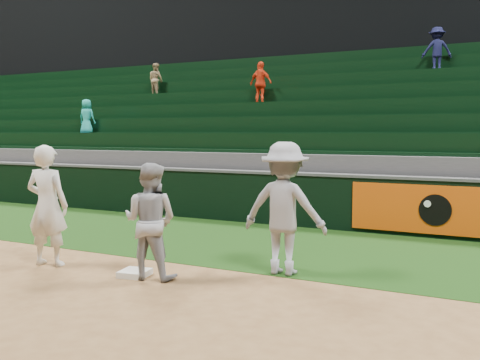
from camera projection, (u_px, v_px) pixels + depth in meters
name	position (u px, v px, depth m)	size (l,w,h in m)	color
ground	(151.00, 278.00, 7.98)	(70.00, 70.00, 0.00)	brown
foul_grass	(242.00, 241.00, 10.65)	(36.00, 4.20, 0.01)	black
upper_deck	(393.00, 43.00, 22.95)	(40.00, 12.00, 12.00)	black
first_base	(135.00, 273.00, 8.07)	(0.41, 0.41, 0.09)	white
first_baseman	(47.00, 206.00, 8.66)	(0.72, 0.47, 1.97)	silver
baserunner	(150.00, 221.00, 7.89)	(0.84, 0.65, 1.72)	#96979F
base_coach	(284.00, 208.00, 8.11)	(1.30, 0.75, 2.02)	gray
field_wall	(285.00, 198.00, 12.53)	(36.00, 0.45, 1.25)	black
stadium_seating	(332.00, 148.00, 15.80)	(36.00, 5.95, 5.19)	#3D3D40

